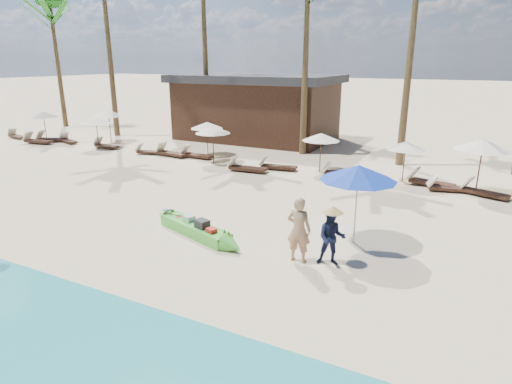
% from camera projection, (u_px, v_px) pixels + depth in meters
% --- Properties ---
extents(ground, '(240.00, 240.00, 0.00)m').
position_uv_depth(ground, '(228.00, 266.00, 11.42)').
color(ground, beige).
rests_on(ground, ground).
extents(green_canoe, '(4.52, 1.76, 0.59)m').
position_uv_depth(green_canoe, '(195.00, 229.00, 13.39)').
color(green_canoe, green).
rests_on(green_canoe, ground).
extents(tourist, '(0.68, 0.46, 1.84)m').
position_uv_depth(tourist, '(299.00, 230.00, 11.43)').
color(tourist, tan).
rests_on(tourist, ground).
extents(vendor_green, '(0.88, 0.77, 1.53)m').
position_uv_depth(vendor_green, '(331.00, 238.00, 11.29)').
color(vendor_green, '#141A37').
rests_on(vendor_green, ground).
extents(blue_umbrella, '(2.23, 2.23, 2.40)m').
position_uv_depth(blue_umbrella, '(358.00, 173.00, 12.24)').
color(blue_umbrella, '#99999E').
rests_on(blue_umbrella, ground).
extents(resort_parasol_0, '(1.90, 1.90, 1.96)m').
position_uv_depth(resort_parasol_0, '(43.00, 114.00, 28.50)').
color(resort_parasol_0, '#3C2418').
rests_on(resort_parasol_0, ground).
extents(lounger_0_left, '(1.79, 0.86, 0.59)m').
position_uv_depth(lounger_0_left, '(16.00, 136.00, 29.79)').
color(lounger_0_left, '#3C2418').
rests_on(lounger_0_left, ground).
extents(lounger_0_right, '(2.07, 0.89, 0.68)m').
position_uv_depth(lounger_0_right, '(37.00, 140.00, 27.87)').
color(lounger_0_right, '#3C2418').
rests_on(lounger_0_right, ground).
extents(resort_parasol_1, '(2.03, 2.03, 2.09)m').
position_uv_depth(resort_parasol_1, '(108.00, 113.00, 28.08)').
color(resort_parasol_1, '#3C2418').
rests_on(resort_parasol_1, ground).
extents(lounger_1_left, '(2.04, 1.23, 0.66)m').
position_uv_depth(lounger_1_left, '(50.00, 138.00, 28.55)').
color(lounger_1_left, '#3C2418').
rests_on(lounger_1_left, ground).
extents(lounger_1_right, '(1.77, 1.04, 0.58)m').
position_uv_depth(lounger_1_right, '(68.00, 140.00, 28.14)').
color(lounger_1_right, '#3C2418').
rests_on(lounger_1_right, ground).
extents(resort_parasol_2, '(1.82, 1.82, 1.87)m').
position_uv_depth(resort_parasol_2, '(96.00, 121.00, 26.06)').
color(resort_parasol_2, '#3C2418').
rests_on(resort_parasol_2, ground).
extents(lounger_2_left, '(1.76, 0.63, 0.59)m').
position_uv_depth(lounger_2_left, '(105.00, 145.00, 26.47)').
color(lounger_2_left, '#3C2418').
rests_on(lounger_2_left, ground).
extents(resort_parasol_3, '(1.84, 1.84, 1.90)m').
position_uv_depth(resort_parasol_3, '(207.00, 125.00, 24.12)').
color(resort_parasol_3, '#3C2418').
rests_on(resort_parasol_3, ground).
extents(lounger_3_left, '(1.72, 0.87, 0.56)m').
position_uv_depth(lounger_3_left, '(149.00, 151.00, 24.77)').
color(lounger_3_left, '#3C2418').
rests_on(lounger_3_left, ground).
extents(lounger_3_right, '(2.06, 0.82, 0.68)m').
position_uv_depth(lounger_3_right, '(171.00, 152.00, 24.27)').
color(lounger_3_right, '#3C2418').
rests_on(lounger_3_right, ground).
extents(resort_parasol_4, '(1.89, 1.89, 1.94)m').
position_uv_depth(resort_parasol_4, '(213.00, 130.00, 22.32)').
color(resort_parasol_4, '#3C2418').
rests_on(resort_parasol_4, ground).
extents(lounger_4_left, '(1.88, 0.60, 0.64)m').
position_uv_depth(lounger_4_left, '(195.00, 154.00, 23.84)').
color(lounger_4_left, '#3C2418').
rests_on(lounger_4_left, ground).
extents(lounger_4_right, '(1.99, 0.77, 0.66)m').
position_uv_depth(lounger_4_right, '(245.00, 167.00, 20.95)').
color(lounger_4_right, '#3C2418').
rests_on(lounger_4_right, ground).
extents(resort_parasol_5, '(1.83, 1.83, 1.89)m').
position_uv_depth(resort_parasol_5, '(321.00, 137.00, 20.55)').
color(resort_parasol_5, '#3C2418').
rests_on(resort_parasol_5, ground).
extents(lounger_5_left, '(1.92, 0.85, 0.63)m').
position_uv_depth(lounger_5_left, '(276.00, 166.00, 21.30)').
color(lounger_5_left, '#3C2418').
rests_on(lounger_5_left, ground).
extents(resort_parasol_6, '(1.78, 1.78, 1.83)m').
position_uv_depth(resort_parasol_6, '(406.00, 145.00, 18.81)').
color(resort_parasol_6, '#3C2418').
rests_on(resort_parasol_6, ground).
extents(lounger_6_left, '(1.69, 1.01, 0.55)m').
position_uv_depth(lounger_6_left, '(338.00, 171.00, 20.30)').
color(lounger_6_left, '#3C2418').
rests_on(lounger_6_left, ground).
extents(lounger_6_right, '(2.01, 1.01, 0.66)m').
position_uv_depth(lounger_6_right, '(429.00, 181.00, 18.55)').
color(lounger_6_right, '#3C2418').
rests_on(lounger_6_right, ground).
extents(resort_parasol_7, '(2.19, 2.19, 2.26)m').
position_uv_depth(resort_parasol_7, '(483.00, 145.00, 16.94)').
color(resort_parasol_7, '#3C2418').
rests_on(resort_parasol_7, ground).
extents(lounger_7_left, '(1.81, 0.97, 0.59)m').
position_uv_depth(lounger_7_left, '(446.00, 187.00, 17.79)').
color(lounger_7_left, '#3C2418').
rests_on(lounger_7_left, ground).
extents(lounger_7_right, '(1.87, 1.11, 0.61)m').
position_uv_depth(lounger_7_right, '(483.00, 191.00, 17.19)').
color(lounger_7_right, '#3C2418').
rests_on(lounger_7_right, ground).
extents(palm_0, '(2.08, 2.08, 9.90)m').
position_uv_depth(palm_0, '(52.00, 21.00, 32.84)').
color(palm_0, brown).
rests_on(palm_0, ground).
extents(pavilion_west, '(10.80, 6.60, 4.30)m').
position_uv_depth(pavilion_west, '(257.00, 107.00, 29.13)').
color(pavilion_west, '#3C2418').
rests_on(pavilion_west, ground).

